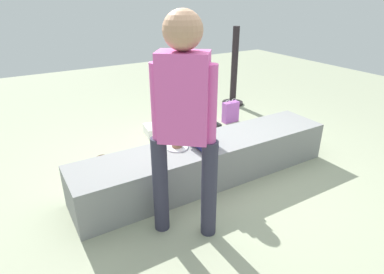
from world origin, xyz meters
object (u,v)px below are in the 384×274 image
at_px(cake_plate, 177,146).
at_px(handbag_brown_canvas, 103,172).
at_px(adult_standing, 184,112).
at_px(cake_box_white, 157,130).
at_px(water_bottle_near_gift, 226,137).
at_px(handbag_black_leather, 209,131).
at_px(party_cup_red, 78,171).
at_px(child_seated, 199,124).
at_px(gift_bag, 231,112).

height_order(cake_plate, handbag_brown_canvas, cake_plate).
bearing_deg(handbag_brown_canvas, adult_standing, -72.09).
bearing_deg(cake_plate, cake_box_white, 73.85).
bearing_deg(water_bottle_near_gift, handbag_black_leather, 108.44).
bearing_deg(party_cup_red, handbag_brown_canvas, -53.10).
bearing_deg(handbag_brown_canvas, water_bottle_near_gift, 2.11).
xyz_separation_m(child_seated, handbag_black_leather, (0.68, 0.82, -0.53)).
bearing_deg(party_cup_red, cake_box_white, 24.24).
xyz_separation_m(gift_bag, handbag_brown_canvas, (-2.16, -0.67, -0.05)).
distance_m(water_bottle_near_gift, handbag_brown_canvas, 1.63).
bearing_deg(handbag_brown_canvas, cake_plate, -35.70).
xyz_separation_m(cake_box_white, handbag_black_leather, (0.54, -0.48, 0.04)).
bearing_deg(handbag_brown_canvas, cake_box_white, 38.96).
bearing_deg(handbag_black_leather, water_bottle_near_gift, -71.56).
distance_m(gift_bag, party_cup_red, 2.39).
relative_size(adult_standing, handbag_black_leather, 5.36).
height_order(cake_box_white, handbag_black_leather, handbag_black_leather).
relative_size(party_cup_red, cake_box_white, 0.32).
bearing_deg(child_seated, handbag_black_leather, 50.45).
height_order(water_bottle_near_gift, cake_box_white, water_bottle_near_gift).
xyz_separation_m(child_seated, party_cup_red, (-1.06, 0.76, -0.58)).
bearing_deg(cake_plate, handbag_black_leather, 40.76).
xyz_separation_m(child_seated, adult_standing, (-0.51, -0.60, 0.41)).
distance_m(party_cup_red, cake_box_white, 1.32).
xyz_separation_m(gift_bag, handbag_black_leather, (-0.61, -0.34, -0.05)).
relative_size(child_seated, party_cup_red, 4.79).
distance_m(child_seated, gift_bag, 1.81).
xyz_separation_m(adult_standing, party_cup_red, (-0.55, 1.36, -0.99)).
distance_m(cake_plate, gift_bag, 1.91).
relative_size(adult_standing, cake_plate, 7.68).
bearing_deg(water_bottle_near_gift, cake_box_white, 130.19).
distance_m(water_bottle_near_gift, party_cup_red, 1.85).
relative_size(water_bottle_near_gift, handbag_brown_canvas, 0.76).
bearing_deg(gift_bag, water_bottle_near_gift, -130.68).
height_order(party_cup_red, handbag_brown_canvas, handbag_brown_canvas).
xyz_separation_m(gift_bag, party_cup_red, (-2.36, -0.40, -0.11)).
height_order(child_seated, cake_box_white, child_seated).
relative_size(cake_plate, cake_box_white, 0.70).
bearing_deg(adult_standing, water_bottle_near_gift, 42.06).
bearing_deg(cake_box_white, handbag_black_leather, -41.51).
height_order(child_seated, party_cup_red, child_seated).
bearing_deg(gift_bag, handbag_brown_canvas, -162.75).
bearing_deg(adult_standing, cake_plate, 66.28).
distance_m(cake_plate, handbag_black_leather, 1.25).
xyz_separation_m(child_seated, cake_plate, (-0.23, 0.04, -0.19)).
bearing_deg(child_seated, cake_plate, 169.74).
bearing_deg(adult_standing, gift_bag, 44.37).
xyz_separation_m(gift_bag, cake_box_white, (-1.16, 0.14, -0.09)).
bearing_deg(party_cup_red, gift_bag, 9.67).
relative_size(adult_standing, handbag_brown_canvas, 5.58).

